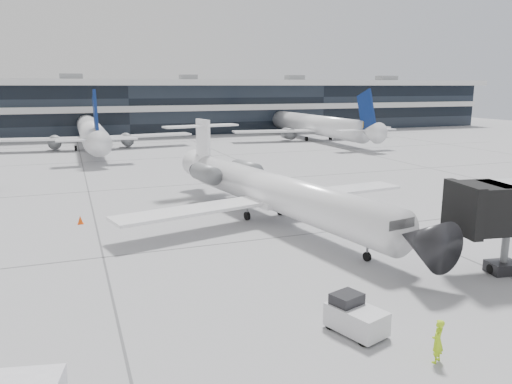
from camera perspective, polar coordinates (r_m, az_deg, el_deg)
name	(u,v)px	position (r m, az deg, el deg)	size (l,w,h in m)	color
ground	(261,239)	(33.11, 0.53, -5.44)	(220.00, 220.00, 0.00)	gray
terminal	(123,109)	(112.14, -14.94, 9.13)	(170.00, 22.00, 10.00)	black
bg_jet_center	(92,149)	(85.10, -18.23, 4.74)	(32.00, 40.00, 9.60)	white
bg_jet_right	(314,139)	(95.46, 6.60, 5.99)	(32.00, 40.00, 9.60)	white
regional_jet	(272,190)	(37.07, 1.82, 0.23)	(23.89, 29.79, 6.90)	white
ramp_worker	(438,341)	(20.10, 20.04, -15.71)	(0.61, 0.40, 1.67)	#B6F019
baggage_tug	(355,316)	(21.46, 11.23, -13.78)	(2.09, 2.72, 1.53)	silver
traffic_cone	(80,220)	(38.85, -19.44, -3.04)	(0.53, 0.53, 0.63)	#FF4F0D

